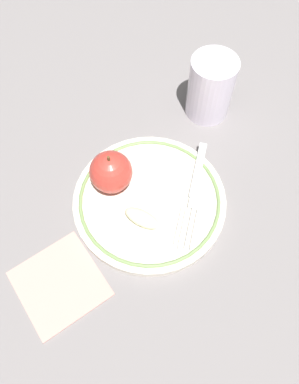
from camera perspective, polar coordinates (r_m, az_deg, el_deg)
ground_plane at (r=0.59m, az=-1.48°, el=-2.04°), size 2.00×2.00×0.00m
plate at (r=0.59m, az=-0.00°, el=-1.30°), size 0.24×0.24×0.02m
apple_red_whole at (r=0.57m, az=-5.99°, el=2.95°), size 0.07×0.07×0.07m
apple_slice_front at (r=0.56m, az=-1.13°, el=-4.01°), size 0.06×0.03×0.02m
fork at (r=0.59m, az=6.82°, el=0.47°), size 0.09×0.18×0.00m
drinking_glass at (r=0.67m, az=9.28°, el=15.41°), size 0.08×0.08×0.11m
napkin_folded at (r=0.56m, az=-13.54°, el=-13.37°), size 0.15×0.14×0.01m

